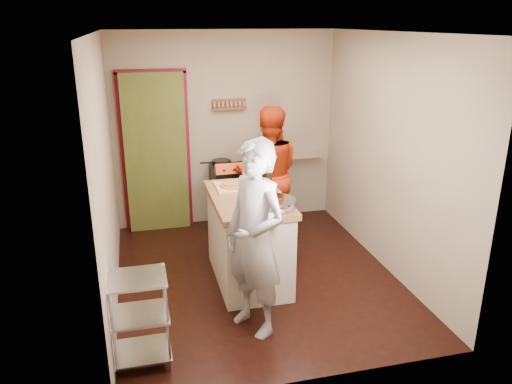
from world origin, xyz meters
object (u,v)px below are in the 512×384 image
island (249,236)px  person_red (268,174)px  person_stripe (255,239)px  wire_shelving (139,316)px  stove (235,196)px

island → person_red: (0.49, 1.02, 0.36)m
island → person_stripe: person_stripe is taller
person_red → wire_shelving: bearing=59.4°
stove → island: island is taller
wire_shelving → person_red: bearing=52.5°
stove → person_red: bearing=-50.7°
person_stripe → person_red: (0.65, 1.94, -0.03)m
wire_shelving → person_red: (1.68, 2.19, 0.43)m
stove → island: bearing=-95.6°
island → person_red: bearing=64.2°
stove → wire_shelving: 2.94m
person_stripe → person_red: size_ratio=1.03×
person_stripe → person_red: person_stripe is taller
stove → person_red: (0.35, -0.43, 0.42)m
stove → person_stripe: size_ratio=0.56×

